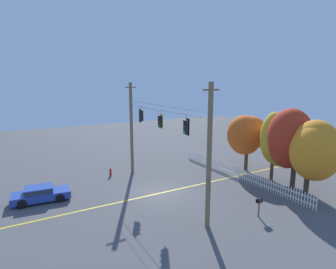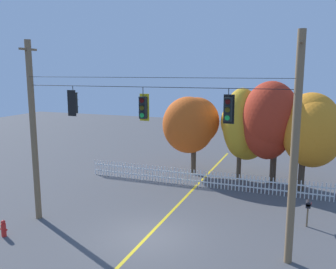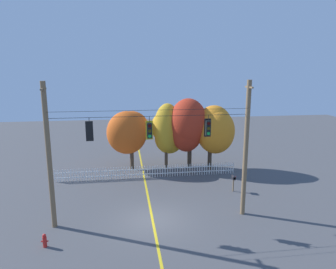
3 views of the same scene
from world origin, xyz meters
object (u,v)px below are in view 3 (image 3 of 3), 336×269
object	(u,v)px
traffic_signal_southbound_primary	(90,131)
roadside_mailbox	(234,179)
traffic_signal_westbound_side	(208,128)
autumn_maple_mid	(169,130)
autumn_oak_far_east	(187,125)
autumn_maple_near_fence	(129,131)
traffic_signal_northbound_primary	(149,130)
fire_hydrant	(45,241)
autumn_maple_far_west	(215,129)

from	to	relation	value
traffic_signal_southbound_primary	roadside_mailbox	bearing A→B (deg)	19.96
traffic_signal_westbound_side	autumn_maple_mid	distance (m)	10.80
autumn_maple_mid	autumn_oak_far_east	distance (m)	1.93
autumn_maple_near_fence	roadside_mailbox	size ratio (longest dim) A/B	4.31
traffic_signal_northbound_primary	fire_hydrant	size ratio (longest dim) A/B	1.87
autumn_oak_far_east	fire_hydrant	size ratio (longest dim) A/B	8.75
traffic_signal_westbound_side	roadside_mailbox	size ratio (longest dim) A/B	1.07
autumn_maple_near_fence	roadside_mailbox	distance (m)	10.78
traffic_signal_northbound_primary	autumn_maple_mid	world-z (taller)	traffic_signal_northbound_primary
traffic_signal_southbound_primary	traffic_signal_westbound_side	bearing A→B (deg)	0.15
traffic_signal_southbound_primary	fire_hydrant	world-z (taller)	traffic_signal_southbound_primary
traffic_signal_westbound_side	fire_hydrant	xyz separation A→B (m)	(-9.61, -2.26, -5.54)
traffic_signal_southbound_primary	traffic_signal_westbound_side	distance (m)	7.15
traffic_signal_southbound_primary	autumn_maple_far_west	world-z (taller)	traffic_signal_southbound_primary
autumn_maple_far_west	traffic_signal_northbound_primary	bearing A→B (deg)	-126.46
autumn_oak_far_east	fire_hydrant	distance (m)	16.32
fire_hydrant	autumn_oak_far_east	bearing A→B (deg)	49.28
traffic_signal_southbound_primary	autumn_maple_mid	world-z (taller)	traffic_signal_southbound_primary
autumn_maple_mid	traffic_signal_westbound_side	bearing A→B (deg)	-84.93
traffic_signal_southbound_primary	autumn_maple_near_fence	size ratio (longest dim) A/B	0.24
autumn_maple_mid	fire_hydrant	xyz separation A→B (m)	(-8.67, -12.79, -3.31)
traffic_signal_southbound_primary	autumn_maple_far_west	bearing A→B (deg)	41.93
traffic_signal_northbound_primary	autumn_maple_near_fence	xyz separation A→B (m)	(-1.08, 10.56, -2.17)
traffic_signal_southbound_primary	traffic_signal_northbound_primary	xyz separation A→B (m)	(3.52, 0.02, -0.09)
autumn_maple_mid	autumn_oak_far_east	size ratio (longest dim) A/B	0.93
traffic_signal_westbound_side	autumn_maple_mid	bearing A→B (deg)	95.07
autumn_oak_far_east	roadside_mailbox	bearing A→B (deg)	-67.50
roadside_mailbox	autumn_maple_far_west	bearing A→B (deg)	89.55
fire_hydrant	roadside_mailbox	world-z (taller)	roadside_mailbox
traffic_signal_southbound_primary	fire_hydrant	distance (m)	6.49
traffic_signal_northbound_primary	fire_hydrant	xyz separation A→B (m)	(-5.97, -2.26, -5.48)
autumn_maple_far_west	fire_hydrant	size ratio (longest dim) A/B	7.91
traffic_signal_southbound_primary	autumn_maple_mid	distance (m)	12.45
traffic_signal_southbound_primary	fire_hydrant	bearing A→B (deg)	-137.63
traffic_signal_northbound_primary	autumn_maple_far_west	world-z (taller)	traffic_signal_northbound_primary
traffic_signal_southbound_primary	roadside_mailbox	distance (m)	12.07
traffic_signal_westbound_side	autumn_maple_far_west	bearing A→B (deg)	70.73
fire_hydrant	roadside_mailbox	xyz separation A→B (m)	(12.83, 6.01, 0.68)
autumn_maple_far_west	roadside_mailbox	size ratio (longest dim) A/B	4.70
traffic_signal_southbound_primary	autumn_maple_near_fence	world-z (taller)	traffic_signal_southbound_primary
traffic_signal_southbound_primary	traffic_signal_northbound_primary	size ratio (longest dim) A/B	0.95
traffic_signal_northbound_primary	roadside_mailbox	bearing A→B (deg)	28.67
traffic_signal_westbound_side	autumn_oak_far_east	world-z (taller)	autumn_oak_far_east
traffic_signal_northbound_primary	autumn_maple_far_west	xyz separation A→B (m)	(6.90, 9.34, -1.96)
traffic_signal_westbound_side	roadside_mailbox	world-z (taller)	traffic_signal_westbound_side
autumn_maple_far_west	autumn_oak_far_east	bearing A→B (deg)	170.67
traffic_signal_northbound_primary	fire_hydrant	bearing A→B (deg)	-159.29
autumn_maple_mid	autumn_maple_far_west	world-z (taller)	autumn_maple_mid
autumn_maple_near_fence	autumn_maple_far_west	distance (m)	8.07
autumn_maple_near_fence	autumn_maple_mid	distance (m)	3.78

